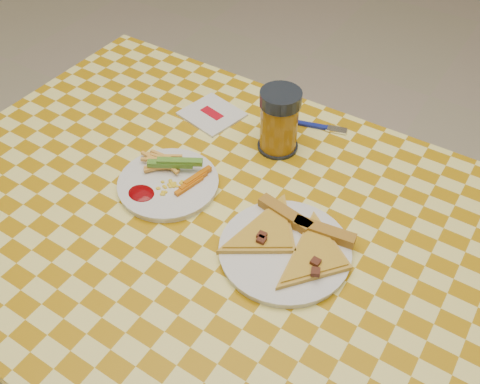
% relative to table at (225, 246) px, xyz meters
% --- Properties ---
extents(table, '(1.28, 0.88, 0.76)m').
position_rel_table_xyz_m(table, '(0.00, 0.00, 0.00)').
color(table, white).
rests_on(table, ground).
extents(plate_left, '(0.26, 0.26, 0.01)m').
position_rel_table_xyz_m(plate_left, '(-0.15, 0.02, 0.08)').
color(plate_left, silver).
rests_on(plate_left, table).
extents(plate_right, '(0.31, 0.31, 0.01)m').
position_rel_table_xyz_m(plate_right, '(0.13, -0.00, 0.08)').
color(plate_right, silver).
rests_on(plate_right, table).
extents(fries_veggies, '(0.17, 0.15, 0.04)m').
position_rel_table_xyz_m(fries_veggies, '(-0.16, 0.03, 0.10)').
color(fries_veggies, '#E9A74A').
rests_on(fries_veggies, plate_left).
extents(pizza_slices, '(0.27, 0.24, 0.02)m').
position_rel_table_xyz_m(pizza_slices, '(0.14, 0.01, 0.09)').
color(pizza_slices, gold).
rests_on(pizza_slices, plate_right).
extents(drink_glass, '(0.09, 0.09, 0.14)m').
position_rel_table_xyz_m(drink_glass, '(-0.02, 0.25, 0.14)').
color(drink_glass, black).
rests_on(drink_glass, table).
extents(napkin, '(0.15, 0.14, 0.01)m').
position_rel_table_xyz_m(napkin, '(-0.21, 0.26, 0.08)').
color(napkin, silver).
rests_on(napkin, table).
extents(fork, '(0.15, 0.06, 0.01)m').
position_rel_table_xyz_m(fork, '(0.01, 0.35, 0.08)').
color(fork, navy).
rests_on(fork, table).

